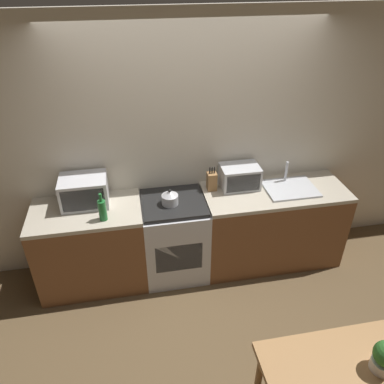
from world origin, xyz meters
name	(u,v)px	position (x,y,z in m)	size (l,w,h in m)	color
ground_plane	(209,317)	(0.00, 0.00, 0.00)	(16.00, 16.00, 0.00)	brown
wall_back	(189,148)	(0.00, 1.05, 1.30)	(10.00, 0.06, 2.60)	beige
counter_left_run	(92,247)	(-1.06, 0.71, 0.45)	(1.05, 0.62, 0.90)	brown
counter_right_run	(271,225)	(0.85, 0.71, 0.45)	(1.48, 0.62, 0.90)	brown
stove_range	(175,237)	(-0.22, 0.70, 0.45)	(0.64, 0.62, 0.90)	silver
kettle	(170,198)	(-0.25, 0.67, 0.97)	(0.16, 0.16, 0.17)	#B7B7BC
microwave	(84,191)	(-1.05, 0.82, 1.04)	(0.44, 0.33, 0.28)	silver
bottle	(102,210)	(-0.88, 0.53, 1.01)	(0.07, 0.07, 0.28)	#1E662D
knife_block	(212,181)	(0.20, 0.85, 1.00)	(0.09, 0.10, 0.26)	#9E7042
toaster_oven	(240,177)	(0.50, 0.85, 1.02)	(0.39, 0.28, 0.23)	silver
sink_basin	(290,188)	(1.00, 0.71, 0.91)	(0.52, 0.42, 0.24)	silver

